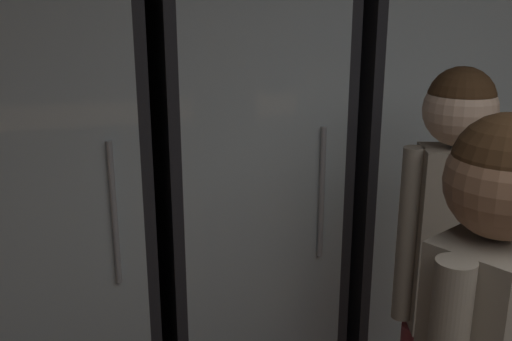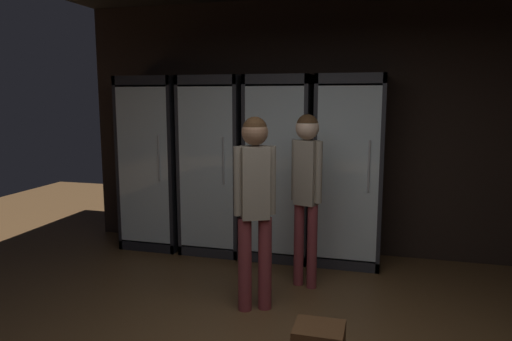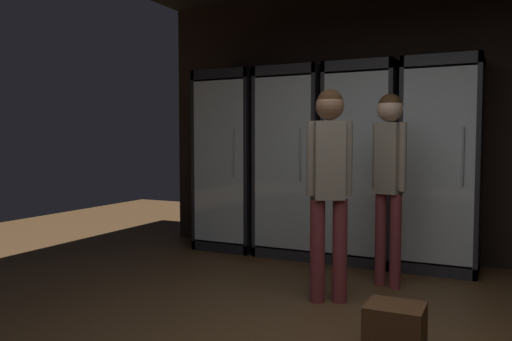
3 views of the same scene
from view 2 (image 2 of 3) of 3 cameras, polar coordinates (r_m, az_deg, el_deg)
wall_back at (r=5.29m, az=10.18°, el=5.04°), size 6.00×0.06×2.80m
cooler_far_left at (r=5.64m, az=-11.92°, el=0.73°), size 0.69×0.60×1.97m
cooler_left at (r=5.34m, az=-4.83°, el=0.53°), size 0.69×0.60×1.97m
cooler_center at (r=5.14m, az=2.97°, el=0.16°), size 0.69×0.60×1.97m
cooler_right at (r=5.03m, az=11.24°, el=-0.13°), size 0.69×0.60×1.97m
shopper_near at (r=4.26m, az=6.13°, el=-0.81°), size 0.29×0.21×1.59m
shopper_far at (r=3.77m, az=-0.14°, el=-2.95°), size 0.32×0.24×1.59m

